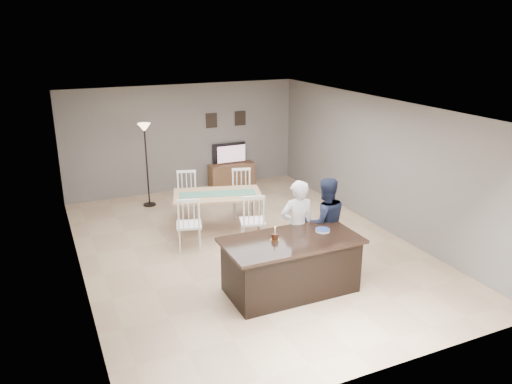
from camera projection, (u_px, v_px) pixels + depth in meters
name	position (u px, v px, depth m)	size (l,w,h in m)	color
floor	(246.00, 247.00, 9.61)	(8.00, 8.00, 0.00)	tan
room_shell	(246.00, 163.00, 9.08)	(8.00, 8.00, 8.00)	slate
kitchen_island	(291.00, 265.00, 7.91)	(2.15, 1.10, 0.90)	black
tv_console	(232.00, 175.00, 13.24)	(1.20, 0.40, 0.60)	brown
television	(230.00, 154.00, 13.12)	(0.91, 0.12, 0.53)	black
tv_screen_glow	(231.00, 154.00, 13.05)	(0.78, 0.78, 0.00)	orange
picture_frames	(226.00, 119.00, 12.94)	(1.10, 0.02, 0.38)	black
doorway	(94.00, 268.00, 6.05)	(0.00, 2.10, 2.65)	black
woman	(297.00, 227.00, 8.42)	(0.60, 0.40, 1.65)	silver
man	(325.00, 223.00, 8.64)	(0.79, 0.62, 1.63)	#1A2139
birthday_cake	(275.00, 237.00, 7.73)	(0.14, 0.14, 0.22)	gold
plate_stack	(323.00, 230.00, 8.05)	(0.24, 0.24, 0.04)	white
dining_table	(218.00, 200.00, 10.14)	(2.15, 2.36, 1.07)	#A47C59
floor_lamp	(145.00, 143.00, 11.39)	(0.29, 0.29, 1.96)	black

